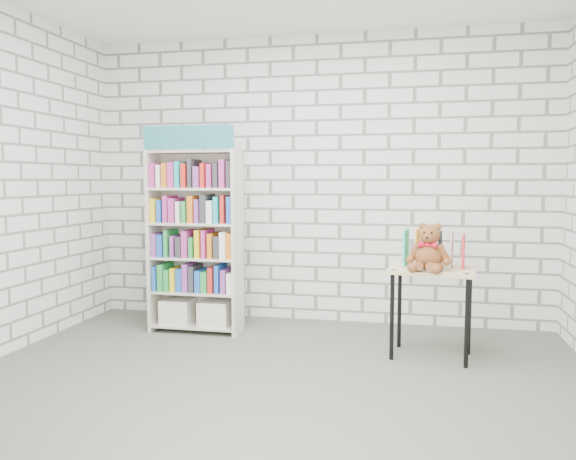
# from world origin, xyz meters

# --- Properties ---
(ground) EXTENTS (4.50, 4.50, 0.00)m
(ground) POSITION_xyz_m (0.00, 0.00, 0.00)
(ground) COLOR #4B5346
(ground) RESTS_ON ground
(room_shell) EXTENTS (4.52, 4.02, 2.81)m
(room_shell) POSITION_xyz_m (0.00, 0.00, 1.78)
(room_shell) COLOR silver
(room_shell) RESTS_ON ground
(bookshelf) EXTENTS (0.84, 0.32, 1.87)m
(bookshelf) POSITION_xyz_m (-1.01, 1.36, 0.86)
(bookshelf) COLOR beige
(bookshelf) RESTS_ON ground
(display_table) EXTENTS (0.72, 0.55, 0.71)m
(display_table) POSITION_xyz_m (1.08, 1.01, 0.61)
(display_table) COLOR #D8BF81
(display_table) RESTS_ON ground
(table_books) EXTENTS (0.48, 0.27, 0.27)m
(table_books) POSITION_xyz_m (1.10, 1.11, 0.84)
(table_books) COLOR #2AB8A1
(table_books) RESTS_ON display_table
(teddy_bear) EXTENTS (0.33, 0.32, 0.36)m
(teddy_bear) POSITION_xyz_m (1.05, 0.91, 0.85)
(teddy_bear) COLOR brown
(teddy_bear) RESTS_ON display_table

